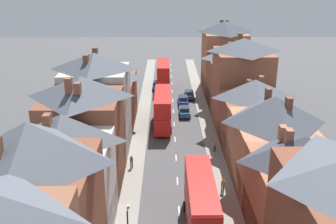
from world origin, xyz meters
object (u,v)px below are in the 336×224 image
at_px(pedestrian_far_left, 131,161).
at_px(pedestrian_far_right, 215,145).
at_px(double_decker_bus_mid_street, 163,109).
at_px(car_near_blue, 183,100).
at_px(pedestrian_mid_right, 223,185).
at_px(car_near_silver, 189,94).
at_px(double_decker_bus_far_approaching, 201,205).
at_px(car_parked_left_a, 185,111).
at_px(double_decker_bus_lead, 163,74).
at_px(car_parked_right_a, 157,85).

relative_size(pedestrian_far_left, pedestrian_far_right, 1.00).
bearing_deg(double_decker_bus_mid_street, pedestrian_far_right, -54.41).
distance_m(car_near_blue, pedestrian_far_right, 20.37).
distance_m(pedestrian_mid_right, pedestrian_far_right, 10.20).
bearing_deg(car_near_silver, double_decker_bus_far_approaching, -91.85).
distance_m(car_parked_left_a, pedestrian_far_left, 19.91).
bearing_deg(double_decker_bus_lead, double_decker_bus_far_approaching, -85.70).
distance_m(double_decker_bus_lead, car_near_silver, 9.16).
height_order(car_near_blue, car_parked_left_a, car_parked_left_a).
height_order(double_decker_bus_mid_street, pedestrian_far_left, double_decker_bus_mid_street).
distance_m(double_decker_bus_mid_street, car_parked_right_a, 20.74).
relative_size(car_parked_left_a, pedestrian_mid_right, 2.42).
bearing_deg(car_near_silver, pedestrian_far_left, -106.95).
relative_size(car_parked_left_a, pedestrian_far_left, 2.42).
bearing_deg(car_near_blue, double_decker_bus_lead, 108.20).
distance_m(double_decker_bus_mid_street, double_decker_bus_far_approaching, 26.79).
bearing_deg(double_decker_bus_lead, car_parked_right_a, -149.30).
bearing_deg(car_parked_right_a, car_parked_left_a, -73.27).
height_order(double_decker_bus_lead, pedestrian_mid_right, double_decker_bus_lead).
xyz_separation_m(double_decker_bus_lead, pedestrian_far_right, (6.94, -31.07, -1.78)).
height_order(car_near_silver, car_parked_right_a, car_near_silver).
bearing_deg(pedestrian_mid_right, double_decker_bus_far_approaching, -114.23).
relative_size(car_near_blue, pedestrian_far_left, 2.76).
bearing_deg(double_decker_bus_lead, double_decker_bus_mid_street, -90.00).
xyz_separation_m(double_decker_bus_far_approaching, car_parked_right_a, (-4.89, 47.15, -2.01)).
bearing_deg(double_decker_bus_far_approaching, pedestrian_mid_right, 65.77).
height_order(double_decker_bus_lead, double_decker_bus_far_approaching, same).
xyz_separation_m(double_decker_bus_far_approaching, car_parked_left_a, (0.01, 30.85, -1.97)).
bearing_deg(double_decker_bus_far_approaching, pedestrian_far_left, 120.53).
distance_m(double_decker_bus_lead, double_decker_bus_mid_street, 21.37).
xyz_separation_m(car_parked_left_a, pedestrian_mid_right, (2.98, -24.20, 0.19)).
relative_size(double_decker_bus_mid_street, car_parked_right_a, 2.36).
relative_size(car_near_blue, car_near_silver, 1.13).
distance_m(double_decker_bus_mid_street, car_near_blue, 11.18).
relative_size(car_near_silver, pedestrian_far_right, 2.44).
bearing_deg(car_near_blue, double_decker_bus_far_approaching, -90.01).
bearing_deg(pedestrian_mid_right, pedestrian_far_left, 151.07).
height_order(double_decker_bus_lead, car_parked_left_a, double_decker_bus_lead).
height_order(car_parked_left_a, pedestrian_far_left, pedestrian_far_left).
xyz_separation_m(car_parked_left_a, car_parked_right_a, (-4.90, 16.30, -0.04)).
height_order(double_decker_bus_mid_street, car_parked_left_a, double_decker_bus_mid_street).
distance_m(car_near_silver, car_parked_right_a, 9.13).
bearing_deg(pedestrian_far_right, double_decker_bus_far_approaching, -101.22).
distance_m(car_parked_left_a, pedestrian_mid_right, 24.38).
relative_size(double_decker_bus_far_approaching, car_parked_right_a, 2.36).
relative_size(car_parked_right_a, pedestrian_far_left, 2.84).
xyz_separation_m(car_parked_left_a, pedestrian_far_right, (3.33, -14.00, 0.19)).
bearing_deg(car_near_silver, pedestrian_mid_right, -87.15).
xyz_separation_m(double_decker_bus_far_approaching, pedestrian_mid_right, (2.99, 6.65, -1.78)).
xyz_separation_m(double_decker_bus_lead, car_parked_right_a, (-1.29, -0.77, -2.01)).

